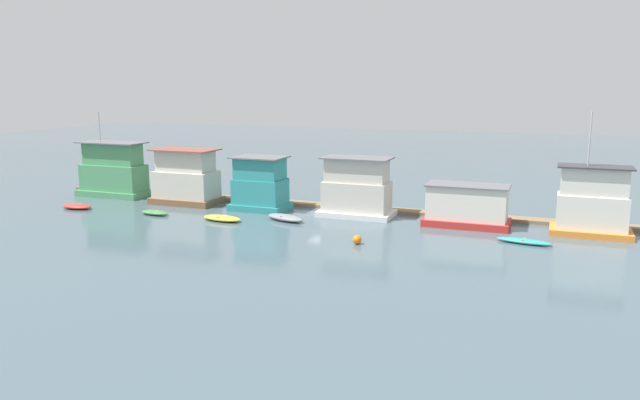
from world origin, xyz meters
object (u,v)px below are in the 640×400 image
at_px(mooring_post_far_right, 198,190).
at_px(dinghy_grey, 285,218).
at_px(dinghy_teal, 524,241).
at_px(mooring_post_far_left, 242,196).
at_px(dinghy_green, 155,213).
at_px(houseboat_brown, 186,179).
at_px(dinghy_yellow, 222,218).
at_px(houseboat_green, 114,172).
at_px(buoy_orange, 357,240).
at_px(houseboat_teal, 260,185).
at_px(dinghy_red, 77,206).
at_px(houseboat_orange, 592,204).
at_px(houseboat_white, 357,189).
at_px(mooring_post_near_right, 248,197).
at_px(houseboat_red, 467,206).

bearing_deg(mooring_post_far_right, dinghy_grey, -25.29).
relative_size(dinghy_teal, mooring_post_far_left, 3.15).
bearing_deg(dinghy_green, dinghy_teal, 2.20).
relative_size(houseboat_brown, dinghy_yellow, 1.72).
height_order(houseboat_green, buoy_orange, houseboat_green).
distance_m(houseboat_brown, houseboat_teal, 8.03).
bearing_deg(buoy_orange, houseboat_brown, 156.03).
xyz_separation_m(dinghy_green, buoy_orange, (19.85, -3.28, 0.12)).
bearing_deg(dinghy_yellow, houseboat_brown, 141.35).
xyz_separation_m(houseboat_teal, dinghy_red, (-16.13, -5.85, -2.05)).
xyz_separation_m(houseboat_orange, mooring_post_far_right, (-36.23, 1.94, -1.49)).
xyz_separation_m(houseboat_teal, buoy_orange, (12.17, -8.86, -1.95)).
bearing_deg(mooring_post_far_left, dinghy_yellow, -74.51).
xyz_separation_m(houseboat_orange, dinghy_teal, (-4.62, -4.60, -2.28)).
distance_m(houseboat_orange, buoy_orange, 18.52).
height_order(houseboat_teal, dinghy_grey, houseboat_teal).
bearing_deg(houseboat_white, houseboat_orange, -0.88).
bearing_deg(mooring_post_far_right, dinghy_yellow, -47.24).
height_order(houseboat_green, mooring_post_far_left, houseboat_green).
height_order(houseboat_brown, mooring_post_far_left, houseboat_brown).
bearing_deg(houseboat_brown, mooring_post_far_right, 90.64).
relative_size(houseboat_white, dinghy_red, 2.11).
height_order(houseboat_white, mooring_post_near_right, houseboat_white).
height_order(dinghy_yellow, dinghy_teal, dinghy_yellow).
relative_size(houseboat_orange, dinghy_yellow, 2.52).
height_order(houseboat_green, dinghy_yellow, houseboat_green).
bearing_deg(dinghy_green, dinghy_grey, 9.62).
height_order(houseboat_red, dinghy_green, houseboat_red).
bearing_deg(houseboat_orange, mooring_post_near_right, 176.37).
relative_size(dinghy_green, dinghy_grey, 0.71).
relative_size(houseboat_green, mooring_post_far_right, 4.44).
height_order(houseboat_green, dinghy_teal, houseboat_green).
relative_size(houseboat_teal, dinghy_teal, 1.24).
xyz_separation_m(houseboat_red, dinghy_green, (-26.47, -5.57, -1.44)).
bearing_deg(houseboat_green, mooring_post_far_left, 4.83).
relative_size(houseboat_green, dinghy_teal, 2.10).
relative_size(houseboat_teal, mooring_post_far_right, 2.63).
height_order(dinghy_red, dinghy_green, dinghy_red).
height_order(dinghy_red, mooring_post_far_left, mooring_post_far_left).
bearing_deg(dinghy_grey, mooring_post_near_right, 138.72).
distance_m(houseboat_orange, dinghy_grey, 24.47).
bearing_deg(houseboat_teal, dinghy_red, -160.08).
xyz_separation_m(houseboat_green, dinghy_teal, (40.82, -5.34, -2.30)).
bearing_deg(houseboat_brown, houseboat_white, 1.28).
xyz_separation_m(houseboat_teal, mooring_post_near_right, (-2.44, 2.16, -1.64)).
height_order(houseboat_brown, dinghy_grey, houseboat_brown).
bearing_deg(houseboat_red, houseboat_brown, 179.72).
relative_size(dinghy_teal, mooring_post_near_right, 3.19).
xyz_separation_m(houseboat_green, buoy_orange, (29.44, -9.82, -2.15)).
distance_m(houseboat_white, dinghy_yellow, 11.95).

